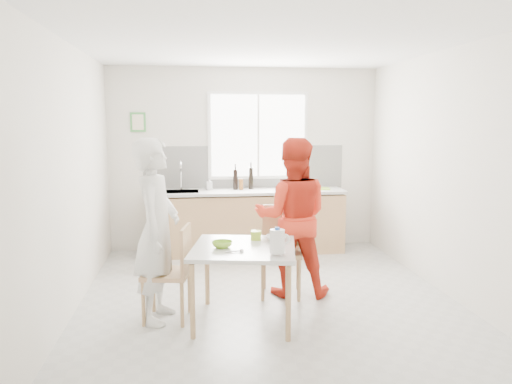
# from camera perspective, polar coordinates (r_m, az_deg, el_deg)

# --- Properties ---
(ground) EXTENTS (4.50, 4.50, 0.00)m
(ground) POSITION_cam_1_polar(r_m,az_deg,el_deg) (5.59, 1.29, -11.97)
(ground) COLOR #B7B7B2
(ground) RESTS_ON ground
(room_shell) EXTENTS (4.50, 4.50, 4.50)m
(room_shell) POSITION_cam_1_polar(r_m,az_deg,el_deg) (5.25, 1.35, 5.12)
(room_shell) COLOR silver
(room_shell) RESTS_ON ground
(window) EXTENTS (1.50, 0.06, 1.30)m
(window) POSITION_cam_1_polar(r_m,az_deg,el_deg) (7.48, 0.25, 6.46)
(window) COLOR white
(window) RESTS_ON room_shell
(backsplash) EXTENTS (3.00, 0.02, 0.65)m
(backsplash) POSITION_cam_1_polar(r_m,az_deg,el_deg) (7.50, -1.29, 2.82)
(backsplash) COLOR white
(backsplash) RESTS_ON room_shell
(picture_frame) EXTENTS (0.22, 0.03, 0.28)m
(picture_frame) POSITION_cam_1_polar(r_m,az_deg,el_deg) (7.45, -13.34, 7.77)
(picture_frame) COLOR #469C48
(picture_frame) RESTS_ON room_shell
(kitchen_counter) EXTENTS (2.84, 0.64, 1.37)m
(kitchen_counter) POSITION_cam_1_polar(r_m,az_deg,el_deg) (7.33, -1.05, -3.67)
(kitchen_counter) COLOR tan
(kitchen_counter) RESTS_ON ground
(dining_table) EXTENTS (1.12, 1.12, 0.74)m
(dining_table) POSITION_cam_1_polar(r_m,az_deg,el_deg) (4.78, -1.39, -7.13)
(dining_table) COLOR silver
(dining_table) RESTS_ON ground
(chair_left) EXTENTS (0.50, 0.50, 0.93)m
(chair_left) POSITION_cam_1_polar(r_m,az_deg,el_deg) (4.92, -9.39, -8.63)
(chair_left) COLOR tan
(chair_left) RESTS_ON ground
(chair_far) EXTENTS (0.53, 0.53, 0.98)m
(chair_far) POSITION_cam_1_polar(r_m,az_deg,el_deg) (5.59, 2.90, -6.17)
(chair_far) COLOR tan
(chair_far) RESTS_ON ground
(person_white) EXTENTS (0.54, 0.71, 1.77)m
(person_white) POSITION_cam_1_polar(r_m,az_deg,el_deg) (4.86, -11.26, -4.34)
(person_white) COLOR white
(person_white) RESTS_ON ground
(person_red) EXTENTS (0.95, 0.81, 1.74)m
(person_red) POSITION_cam_1_polar(r_m,az_deg,el_deg) (5.50, 4.18, -2.88)
(person_red) COLOR red
(person_red) RESTS_ON ground
(bowl_green) EXTENTS (0.22, 0.22, 0.06)m
(bowl_green) POSITION_cam_1_polar(r_m,az_deg,el_deg) (4.72, -3.88, -6.00)
(bowl_green) COLOR #80B92A
(bowl_green) RESTS_ON dining_table
(bowl_white) EXTENTS (0.24, 0.24, 0.05)m
(bowl_white) POSITION_cam_1_polar(r_m,az_deg,el_deg) (4.98, 2.29, -5.29)
(bowl_white) COLOR silver
(bowl_white) RESTS_ON dining_table
(milk_jug) EXTENTS (0.18, 0.13, 0.23)m
(milk_jug) POSITION_cam_1_polar(r_m,az_deg,el_deg) (4.44, 2.49, -5.63)
(milk_jug) COLOR white
(milk_jug) RESTS_ON dining_table
(green_box) EXTENTS (0.12, 0.12, 0.09)m
(green_box) POSITION_cam_1_polar(r_m,az_deg,el_deg) (5.01, 0.01, -4.97)
(green_box) COLOR #A5CB2E
(green_box) RESTS_ON dining_table
(spoon) EXTENTS (0.16, 0.04, 0.01)m
(spoon) POSITION_cam_1_polar(r_m,az_deg,el_deg) (4.55, -2.63, -6.79)
(spoon) COLOR #A5A5AA
(spoon) RESTS_ON dining_table
(cutting_board) EXTENTS (0.39, 0.31, 0.01)m
(cutting_board) POSITION_cam_1_polar(r_m,az_deg,el_deg) (7.42, 7.07, 0.39)
(cutting_board) COLOR #8FC12C
(cutting_board) RESTS_ON kitchen_counter
(wine_bottle_a) EXTENTS (0.07, 0.07, 0.32)m
(wine_bottle_a) POSITION_cam_1_polar(r_m,az_deg,el_deg) (7.35, -0.58, 1.59)
(wine_bottle_a) COLOR black
(wine_bottle_a) RESTS_ON kitchen_counter
(wine_bottle_b) EXTENTS (0.07, 0.07, 0.30)m
(wine_bottle_b) POSITION_cam_1_polar(r_m,az_deg,el_deg) (7.30, -2.37, 1.45)
(wine_bottle_b) COLOR black
(wine_bottle_b) RESTS_ON kitchen_counter
(jar_amber) EXTENTS (0.06, 0.06, 0.16)m
(jar_amber) POSITION_cam_1_polar(r_m,az_deg,el_deg) (7.29, -1.72, 0.89)
(jar_amber) COLOR brown
(jar_amber) RESTS_ON kitchen_counter
(soap_bottle) EXTENTS (0.09, 0.09, 0.18)m
(soap_bottle) POSITION_cam_1_polar(r_m,az_deg,el_deg) (7.30, -5.36, 0.95)
(soap_bottle) COLOR #999999
(soap_bottle) RESTS_ON kitchen_counter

